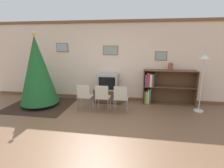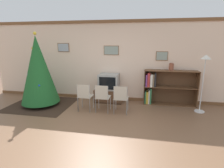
{
  "view_description": "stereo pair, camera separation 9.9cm",
  "coord_description": "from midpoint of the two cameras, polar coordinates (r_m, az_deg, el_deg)",
  "views": [
    {
      "loc": [
        1.09,
        -3.3,
        1.98
      ],
      "look_at": [
        0.32,
        1.42,
        0.84
      ],
      "focal_mm": 28.0,
      "sensor_mm": 36.0,
      "label": 1
    },
    {
      "loc": [
        1.19,
        -3.29,
        1.98
      ],
      "look_at": [
        0.32,
        1.42,
        0.84
      ],
      "focal_mm": 28.0,
      "sensor_mm": 36.0,
      "label": 2
    }
  ],
  "objects": [
    {
      "name": "vase",
      "position": [
        5.8,
        19.28,
        5.35
      ],
      "size": [
        0.14,
        0.14,
        0.23
      ],
      "color": "brown",
      "rests_on": "bookshelf"
    },
    {
      "name": "television",
      "position": [
        5.84,
        -0.55,
        0.77
      ],
      "size": [
        0.65,
        0.51,
        0.52
      ],
      "color": "#9E9E99",
      "rests_on": "tv_console"
    },
    {
      "name": "tv_console",
      "position": [
        5.96,
        -0.54,
        -3.73
      ],
      "size": [
        0.94,
        0.53,
        0.44
      ],
      "color": "#412A1A",
      "rests_on": "ground_plane"
    },
    {
      "name": "folding_chair_center",
      "position": [
        5.0,
        -2.61,
        -4.15
      ],
      "size": [
        0.4,
        0.4,
        0.82
      ],
      "color": "#BCB29E",
      "rests_on": "ground_plane"
    },
    {
      "name": "wall_back",
      "position": [
        6.07,
        -0.47,
        7.46
      ],
      "size": [
        8.75,
        0.11,
        2.7
      ],
      "color": "beige",
      "rests_on": "ground_plane"
    },
    {
      "name": "ground_plane",
      "position": [
        4.01,
        -7.84,
        -16.34
      ],
      "size": [
        24.0,
        24.0,
        0.0
      ],
      "primitive_type": "plane",
      "color": "brown"
    },
    {
      "name": "bookshelf",
      "position": [
        5.91,
        16.28,
        -1.01
      ],
      "size": [
        1.65,
        0.36,
        1.12
      ],
      "color": "brown",
      "rests_on": "ground_plane"
    },
    {
      "name": "folding_chair_right",
      "position": [
        4.92,
        3.46,
        -4.48
      ],
      "size": [
        0.4,
        0.4,
        0.82
      ],
      "color": "#BCB29E",
      "rests_on": "ground_plane"
    },
    {
      "name": "standing_lamp",
      "position": [
        5.51,
        28.43,
        4.43
      ],
      "size": [
        0.28,
        0.28,
        1.66
      ],
      "color": "silver",
      "rests_on": "ground_plane"
    },
    {
      "name": "folding_chair_left",
      "position": [
        5.15,
        -8.41,
        -3.78
      ],
      "size": [
        0.4,
        0.4,
        0.82
      ],
      "color": "#BCB29E",
      "rests_on": "ground_plane"
    },
    {
      "name": "area_rug",
      "position": [
        6.17,
        -21.53,
        -6.26
      ],
      "size": [
        1.95,
        1.75,
        0.01
      ],
      "color": "#332319",
      "rests_on": "ground_plane"
    },
    {
      "name": "christmas_tree",
      "position": [
        5.9,
        -22.48,
        4.28
      ],
      "size": [
        1.18,
        1.18,
        2.29
      ],
      "color": "maroon",
      "rests_on": "area_rug"
    }
  ]
}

